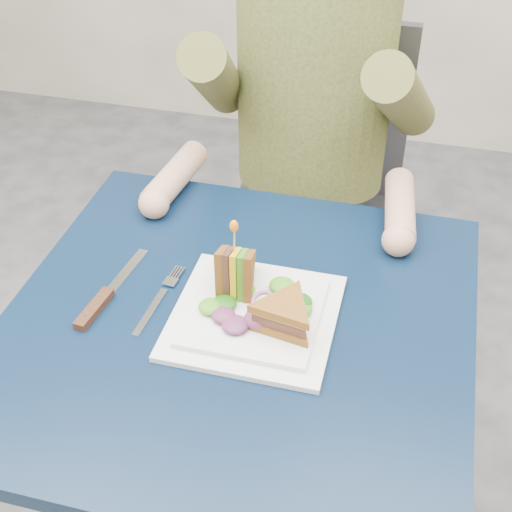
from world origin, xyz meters
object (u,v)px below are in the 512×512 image
(table, at_px, (238,354))
(sandwich_flat, at_px, (285,315))
(diner, at_px, (314,60))
(plate, at_px, (254,315))
(chair, at_px, (315,182))
(sandwich_upright, at_px, (235,272))
(knife, at_px, (101,301))
(fork, at_px, (158,301))

(table, bearing_deg, sandwich_flat, -11.63)
(table, xyz_separation_m, diner, (-0.00, 0.62, 0.26))
(plate, bearing_deg, diner, 92.55)
(chair, distance_m, sandwich_upright, 0.72)
(sandwich_flat, distance_m, knife, 0.31)
(diner, distance_m, fork, 0.65)
(table, bearing_deg, knife, -174.95)
(fork, bearing_deg, diner, 77.22)
(diner, bearing_deg, table, -90.00)
(table, relative_size, diner, 1.01)
(sandwich_flat, xyz_separation_m, fork, (-0.22, 0.03, -0.04))
(sandwich_upright, xyz_separation_m, fork, (-0.12, -0.04, -0.05))
(knife, bearing_deg, diner, 70.39)
(plate, bearing_deg, knife, -173.68)
(table, xyz_separation_m, sandwich_upright, (-0.02, 0.05, 0.13))
(table, distance_m, chair, 0.74)
(sandwich_flat, bearing_deg, diner, 97.37)
(sandwich_flat, relative_size, knife, 0.61)
(sandwich_flat, bearing_deg, plate, 155.56)
(plate, bearing_deg, chair, 92.15)
(chair, distance_m, sandwich_flat, 0.79)
(table, height_order, plate, plate)
(knife, bearing_deg, chair, 73.14)
(chair, height_order, diner, diner)
(knife, bearing_deg, plate, 6.32)
(chair, xyz_separation_m, plate, (0.03, -0.72, 0.20))
(plate, distance_m, sandwich_upright, 0.08)
(fork, bearing_deg, chair, 79.16)
(plate, xyz_separation_m, knife, (-0.25, -0.03, -0.00))
(table, distance_m, fork, 0.16)
(chair, xyz_separation_m, knife, (-0.23, -0.75, 0.20))
(diner, height_order, plate, diner)
(table, height_order, sandwich_upright, sandwich_upright)
(plate, bearing_deg, table, -163.37)
(plate, distance_m, fork, 0.17)
(diner, xyz_separation_m, plate, (0.03, -0.61, -0.18))
(table, relative_size, chair, 0.81)
(chair, distance_m, fork, 0.76)
(table, distance_m, sandwich_flat, 0.15)
(table, height_order, chair, chair)
(knife, bearing_deg, fork, 17.61)
(chair, bearing_deg, table, -90.00)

